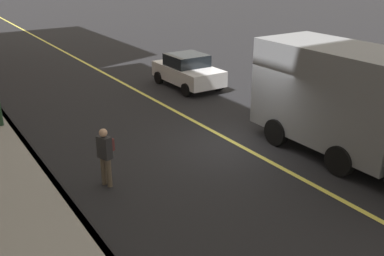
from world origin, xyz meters
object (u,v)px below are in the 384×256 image
pedestrian_with_backpack (105,153)px  traffic_light_mast (19,6)px  car_white (188,71)px  truck_gray (357,104)px

pedestrian_with_backpack → traffic_light_mast: 6.89m
car_white → traffic_light_mast: size_ratio=0.60×
pedestrian_with_backpack → car_white: bearing=-45.4°
truck_gray → traffic_light_mast: (8.53, 7.39, 2.54)m
car_white → truck_gray: bearing=179.3°
truck_gray → traffic_light_mast: 11.57m
truck_gray → pedestrian_with_backpack: truck_gray is taller
car_white → truck_gray: size_ratio=0.52×
pedestrian_with_backpack → truck_gray: bearing=-109.7°
pedestrian_with_backpack → traffic_light_mast: size_ratio=0.26×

